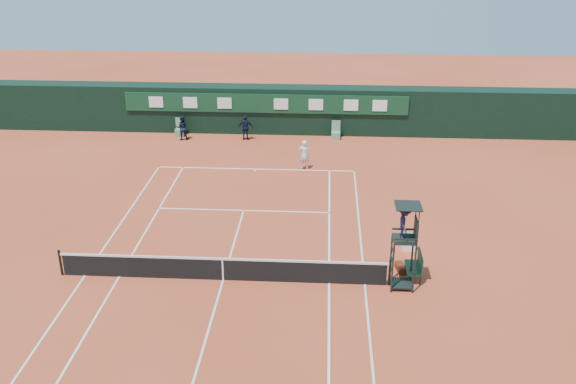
% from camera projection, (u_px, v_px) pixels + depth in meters
% --- Properties ---
extents(ground, '(90.00, 90.00, 0.00)m').
position_uv_depth(ground, '(223.00, 280.00, 24.93)').
color(ground, '#BB4A2C').
rests_on(ground, ground).
extents(court_lines, '(11.05, 23.85, 0.01)m').
position_uv_depth(court_lines, '(223.00, 280.00, 24.93)').
color(court_lines, white).
rests_on(court_lines, ground).
extents(tennis_net, '(12.90, 0.10, 1.10)m').
position_uv_depth(tennis_net, '(223.00, 269.00, 24.73)').
color(tennis_net, black).
rests_on(tennis_net, ground).
extents(back_wall, '(40.00, 1.65, 3.00)m').
position_uv_depth(back_wall, '(267.00, 109.00, 41.51)').
color(back_wall, black).
rests_on(back_wall, ground).
extents(linesman_chair_left, '(0.55, 0.50, 1.15)m').
position_uv_depth(linesman_chair_left, '(180.00, 131.00, 41.13)').
color(linesman_chair_left, '#5D8E62').
rests_on(linesman_chair_left, ground).
extents(linesman_chair_right, '(0.55, 0.50, 1.15)m').
position_uv_depth(linesman_chair_right, '(336.00, 134.00, 40.58)').
color(linesman_chair_right, '#5E906B').
rests_on(linesman_chair_right, ground).
extents(umpire_chair, '(0.96, 0.95, 3.42)m').
position_uv_depth(umpire_chair, '(405.00, 229.00, 23.50)').
color(umpire_chair, black).
rests_on(umpire_chair, ground).
extents(player_bench, '(0.56, 1.20, 1.10)m').
position_uv_depth(player_bench, '(416.00, 265.00, 24.83)').
color(player_bench, '#1B4529').
rests_on(player_bench, ground).
extents(tennis_bag, '(0.42, 0.75, 0.27)m').
position_uv_depth(tennis_bag, '(401.00, 268.00, 25.52)').
color(tennis_bag, black).
rests_on(tennis_bag, ground).
extents(cooler, '(0.57, 0.57, 0.65)m').
position_uv_depth(cooler, '(409.00, 242.00, 27.15)').
color(cooler, white).
rests_on(cooler, ground).
extents(tennis_ball, '(0.07, 0.07, 0.07)m').
position_uv_depth(tennis_ball, '(234.00, 201.00, 31.78)').
color(tennis_ball, '#B9CA2F').
rests_on(tennis_ball, ground).
extents(player, '(0.63, 0.42, 1.69)m').
position_uv_depth(player, '(304.00, 155.00, 35.51)').
color(player, silver).
rests_on(player, ground).
extents(ball_kid_left, '(0.86, 0.72, 1.57)m').
position_uv_depth(ball_kid_left, '(182.00, 128.00, 40.24)').
color(ball_kid_left, black).
rests_on(ball_kid_left, ground).
extents(ball_kid_right, '(0.96, 0.43, 1.61)m').
position_uv_depth(ball_kid_right, '(246.00, 128.00, 40.20)').
color(ball_kid_right, black).
rests_on(ball_kid_right, ground).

